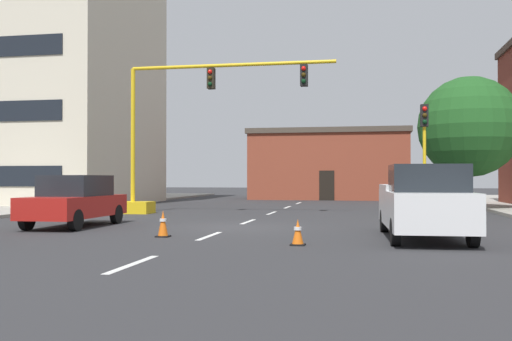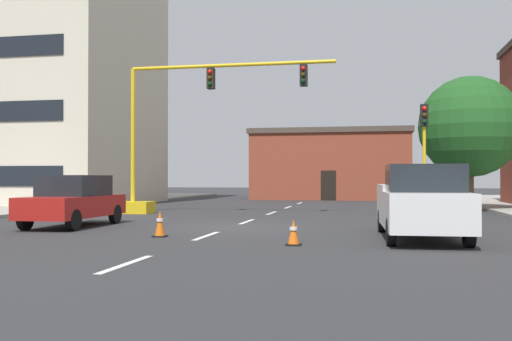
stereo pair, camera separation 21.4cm
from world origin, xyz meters
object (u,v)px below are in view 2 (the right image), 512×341
at_px(traffic_light_pole_right, 424,134).
at_px(tree_right_mid, 470,127).
at_px(pickup_truck_white, 420,203).
at_px(sedan_red_mid_left, 74,200).
at_px(traffic_signal_gantry, 161,163).
at_px(traffic_cone_roadside_b, 294,233).
at_px(traffic_cone_roadside_a, 160,224).

relative_size(traffic_light_pole_right, tree_right_mid, 0.71).
xyz_separation_m(pickup_truck_white, sedan_red_mid_left, (-11.21, 1.94, -0.09)).
xyz_separation_m(traffic_signal_gantry, sedan_red_mid_left, (-0.39, -7.31, -1.43)).
distance_m(traffic_signal_gantry, sedan_red_mid_left, 7.46).
distance_m(traffic_light_pole_right, traffic_cone_roadside_b, 12.75).
xyz_separation_m(tree_right_mid, traffic_cone_roadside_b, (-6.70, -16.33, -3.89)).
height_order(traffic_light_pole_right, pickup_truck_white, traffic_light_pole_right).
bearing_deg(sedan_red_mid_left, traffic_signal_gantry, 86.93).
relative_size(tree_right_mid, traffic_cone_roadside_b, 10.51).
height_order(traffic_light_pole_right, traffic_cone_roadside_b, traffic_light_pole_right).
relative_size(traffic_cone_roadside_a, traffic_cone_roadside_b, 1.16).
xyz_separation_m(pickup_truck_white, traffic_cone_roadside_a, (-7.08, -0.81, -0.61)).
height_order(traffic_signal_gantry, sedan_red_mid_left, traffic_signal_gantry).
distance_m(pickup_truck_white, traffic_cone_roadside_a, 7.16).
relative_size(pickup_truck_white, traffic_cone_roadside_a, 7.38).
bearing_deg(traffic_cone_roadside_a, traffic_signal_gantry, 110.34).
distance_m(tree_right_mid, traffic_cone_roadside_a, 18.81).
relative_size(traffic_light_pole_right, traffic_cone_roadside_a, 6.46).
relative_size(traffic_signal_gantry, pickup_truck_white, 1.88).
relative_size(tree_right_mid, pickup_truck_white, 1.23).
bearing_deg(traffic_cone_roadside_b, traffic_cone_roadside_a, 161.73).
bearing_deg(traffic_light_pole_right, traffic_cone_roadside_a, -127.81).
xyz_separation_m(traffic_signal_gantry, pickup_truck_white, (10.81, -9.26, -1.34)).
bearing_deg(tree_right_mid, traffic_cone_roadside_b, -112.30).
xyz_separation_m(sedan_red_mid_left, traffic_cone_roadside_a, (4.12, -2.76, -0.52)).
height_order(traffic_cone_roadside_a, traffic_cone_roadside_b, traffic_cone_roadside_a).
height_order(traffic_signal_gantry, traffic_cone_roadside_b, traffic_signal_gantry).
height_order(traffic_light_pole_right, tree_right_mid, tree_right_mid).
height_order(traffic_signal_gantry, traffic_light_pole_right, traffic_signal_gantry).
height_order(sedan_red_mid_left, traffic_cone_roadside_b, sedan_red_mid_left).
distance_m(traffic_light_pole_right, pickup_truck_white, 9.91).
bearing_deg(tree_right_mid, sedan_red_mid_left, -140.22).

